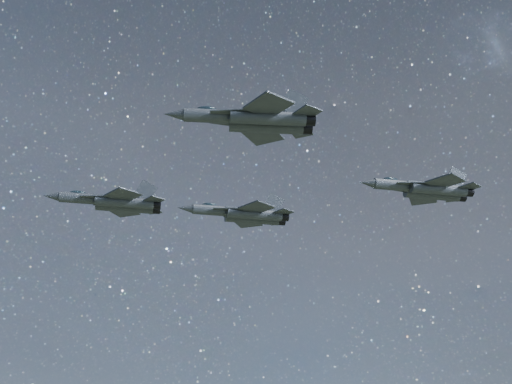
{
  "coord_description": "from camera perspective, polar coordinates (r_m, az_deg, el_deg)",
  "views": [
    {
      "loc": [
        -9.61,
        -68.36,
        122.23
      ],
      "look_at": [
        -4.11,
        2.47,
        151.09
      ],
      "focal_mm": 42.0,
      "sensor_mm": 36.0,
      "label": 1
    }
  ],
  "objects": [
    {
      "name": "jet_left",
      "position": [
        87.72,
        -1.12,
        -2.12
      ],
      "size": [
        17.03,
        11.85,
        4.28
      ],
      "rotation": [
        0.0,
        0.0,
        0.14
      ],
      "color": "#2F353B"
    },
    {
      "name": "jet_lead",
      "position": [
        78.0,
        -13.28,
        -0.95
      ],
      "size": [
        15.26,
        10.64,
        3.84
      ],
      "rotation": [
        0.0,
        0.0,
        0.13
      ],
      "color": "#2F353B"
    },
    {
      "name": "jet_slot",
      "position": [
        85.58,
        15.89,
        0.25
      ],
      "size": [
        16.93,
        11.8,
        4.26
      ],
      "rotation": [
        0.0,
        0.0,
        0.13
      ],
      "color": "#2F353B"
    },
    {
      "name": "jet_right",
      "position": [
        63.46,
        -0.12,
        6.91
      ],
      "size": [
        16.4,
        11.7,
        4.19
      ],
      "rotation": [
        0.0,
        0.0,
        0.01
      ],
      "color": "#2F353B"
    }
  ]
}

